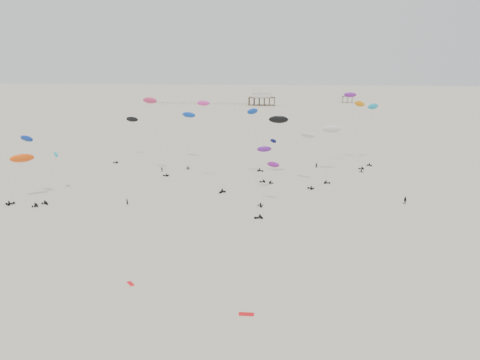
# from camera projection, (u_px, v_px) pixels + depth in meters

# --- Properties ---
(ground_plane) EXTENTS (900.00, 900.00, 0.00)m
(ground_plane) POSITION_uv_depth(u_px,v_px,m) (264.00, 136.00, 223.25)
(ground_plane) COLOR beige
(pavilion_main) EXTENTS (21.00, 13.00, 9.80)m
(pavilion_main) POSITION_uv_depth(u_px,v_px,m) (262.00, 100.00, 367.60)
(pavilion_main) COLOR brown
(pavilion_main) RESTS_ON ground
(pavilion_small) EXTENTS (9.00, 7.00, 8.00)m
(pavilion_small) POSITION_uv_depth(u_px,v_px,m) (348.00, 99.00, 389.66)
(pavilion_small) COLOR brown
(pavilion_small) RESTS_ON ground
(pier_fence) EXTENTS (80.20, 0.20, 1.50)m
(pier_fence) POSITION_uv_depth(u_px,v_px,m) (197.00, 104.00, 373.66)
(pier_fence) COLOR black
(pier_fence) RESTS_ON ground
(rig_0) EXTENTS (4.33, 16.30, 17.48)m
(rig_0) POSITION_uv_depth(u_px,v_px,m) (263.00, 163.00, 123.62)
(rig_0) COLOR black
(rig_0) RESTS_ON ground
(rig_1) EXTENTS (6.84, 8.81, 25.23)m
(rig_1) POSITION_uv_depth(u_px,v_px,m) (353.00, 112.00, 152.39)
(rig_1) COLOR black
(rig_1) RESTS_ON ground
(rig_2) EXTENTS (5.69, 14.31, 15.16)m
(rig_2) POSITION_uv_depth(u_px,v_px,m) (267.00, 185.00, 112.44)
(rig_2) COLOR black
(rig_2) RESTS_ON ground
(rig_3) EXTENTS (9.21, 10.54, 24.85)m
(rig_3) POSITION_uv_depth(u_px,v_px,m) (211.00, 140.00, 129.75)
(rig_3) COLOR black
(rig_3) RESTS_ON ground
(rig_4) EXTENTS (6.19, 17.87, 20.95)m
(rig_4) POSITION_uv_depth(u_px,v_px,m) (189.00, 122.00, 164.37)
(rig_4) COLOR black
(rig_4) RESTS_ON ground
(rig_5) EXTENTS (6.90, 10.03, 21.70)m
(rig_5) POSITION_uv_depth(u_px,v_px,m) (361.00, 115.00, 161.34)
(rig_5) COLOR black
(rig_5) RESTS_ON ground
(rig_6) EXTENTS (6.52, 10.34, 11.39)m
(rig_6) POSITION_uv_depth(u_px,v_px,m) (267.00, 154.00, 154.88)
(rig_6) COLOR black
(rig_6) RESTS_ON ground
(rig_7) EXTENTS (5.94, 10.57, 19.70)m
(rig_7) POSITION_uv_depth(u_px,v_px,m) (278.00, 125.00, 140.51)
(rig_7) COLOR black
(rig_7) RESTS_ON ground
(rig_8) EXTENTS (8.05, 3.94, 24.51)m
(rig_8) POSITION_uv_depth(u_px,v_px,m) (152.00, 112.00, 142.75)
(rig_8) COLOR black
(rig_8) RESTS_ON ground
(rig_9) EXTENTS (6.10, 14.33, 17.68)m
(rig_9) POSITION_uv_depth(u_px,v_px,m) (130.00, 125.00, 171.25)
(rig_9) COLOR black
(rig_9) RESTS_ON ground
(rig_10) EXTENTS (4.75, 14.49, 14.89)m
(rig_10) POSITION_uv_depth(u_px,v_px,m) (52.00, 171.00, 123.44)
(rig_10) COLOR black
(rig_10) RESTS_ON ground
(rig_11) EXTENTS (6.64, 8.39, 21.45)m
(rig_11) POSITION_uv_depth(u_px,v_px,m) (255.00, 126.00, 139.21)
(rig_11) COLOR black
(rig_11) RESTS_ON ground
(rig_12) EXTENTS (7.93, 15.48, 22.58)m
(rig_12) POSITION_uv_depth(u_px,v_px,m) (371.00, 117.00, 161.06)
(rig_12) COLOR black
(rig_12) RESTS_ON ground
(rig_13) EXTENTS (6.05, 16.44, 18.95)m
(rig_13) POSITION_uv_depth(u_px,v_px,m) (331.00, 135.00, 146.38)
(rig_13) COLOR black
(rig_13) RESTS_ON ground
(rig_14) EXTENTS (9.49, 9.36, 13.14)m
(rig_14) POSITION_uv_depth(u_px,v_px,m) (24.00, 164.00, 118.74)
(rig_14) COLOR black
(rig_14) RESTS_ON ground
(rig_15) EXTENTS (6.48, 9.10, 17.02)m
(rig_15) POSITION_uv_depth(u_px,v_px,m) (22.00, 156.00, 118.52)
(rig_15) COLOR black
(rig_15) RESTS_ON ground
(rig_16) EXTENTS (5.07, 9.88, 15.57)m
(rig_16) POSITION_uv_depth(u_px,v_px,m) (309.00, 145.00, 134.02)
(rig_16) COLOR black
(rig_16) RESTS_ON ground
(spectator_0) EXTENTS (0.82, 0.73, 1.89)m
(spectator_0) POSITION_uv_depth(u_px,v_px,m) (127.00, 205.00, 117.39)
(spectator_0) COLOR black
(spectator_0) RESTS_ON ground
(spectator_1) EXTENTS (1.23, 0.85, 2.30)m
(spectator_1) POSITION_uv_depth(u_px,v_px,m) (405.00, 204.00, 118.07)
(spectator_1) COLOR black
(spectator_1) RESTS_ON ground
(spectator_2) EXTENTS (1.27, 1.10, 1.89)m
(spectator_2) POSITION_uv_depth(u_px,v_px,m) (162.00, 172.00, 151.57)
(spectator_2) COLOR black
(spectator_2) RESTS_ON ground
(spectator_3) EXTENTS (0.90, 0.74, 2.12)m
(spectator_3) POSITION_uv_depth(u_px,v_px,m) (316.00, 168.00, 157.20)
(spectator_3) COLOR black
(spectator_3) RESTS_ON ground
(grounded_kite_a) EXTENTS (2.21, 0.93, 0.08)m
(grounded_kite_a) POSITION_uv_depth(u_px,v_px,m) (246.00, 314.00, 67.10)
(grounded_kite_a) COLOR red
(grounded_kite_a) RESTS_ON ground
(grounded_kite_b) EXTENTS (1.71, 1.81, 0.07)m
(grounded_kite_b) POSITION_uv_depth(u_px,v_px,m) (131.00, 284.00, 76.22)
(grounded_kite_b) COLOR red
(grounded_kite_b) RESTS_ON ground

